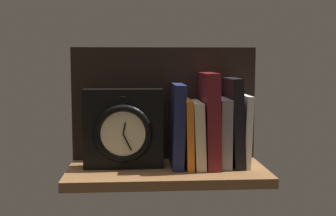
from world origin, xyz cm
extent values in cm
cube|color=brown|center=(0.00, 0.00, -1.25)|extent=(52.79, 24.92, 2.50)
cube|color=black|center=(0.00, 11.86, 16.14)|extent=(52.79, 1.20, 32.28)
cube|color=#192147|center=(3.03, 2.91, 11.13)|extent=(3.68, 14.91, 22.34)
cube|color=orange|center=(5.74, 2.91, 9.09)|extent=(2.20, 15.97, 18.22)
cube|color=beige|center=(8.29, 2.91, 8.77)|extent=(3.40, 15.81, 17.63)
cube|color=maroon|center=(11.72, 2.91, 12.63)|extent=(4.26, 16.70, 25.35)
cube|color=gray|center=(15.28, 2.91, 9.19)|extent=(2.98, 14.42, 18.39)
cube|color=black|center=(18.50, 2.91, 11.92)|extent=(4.02, 14.11, 23.96)
cube|color=silver|center=(21.14, 2.91, 9.62)|extent=(2.45, 13.39, 19.30)
cube|color=black|center=(-11.51, 2.28, 10.54)|extent=(21.08, 5.63, 21.08)
torus|color=black|center=(-11.51, -0.94, 9.63)|extent=(15.33, 1.88, 15.33)
cylinder|color=beige|center=(-11.51, -0.94, 9.63)|extent=(12.37, 0.60, 12.37)
cube|color=black|center=(-11.18, -1.44, 11.11)|extent=(0.95, 0.30, 3.02)
cube|color=black|center=(-10.46, -1.44, 7.45)|extent=(2.37, 0.30, 4.49)
torus|color=black|center=(-11.51, -0.54, 18.30)|extent=(2.44, 0.44, 2.44)
camera|label=1|loc=(-7.68, -114.99, 28.68)|focal=47.31mm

